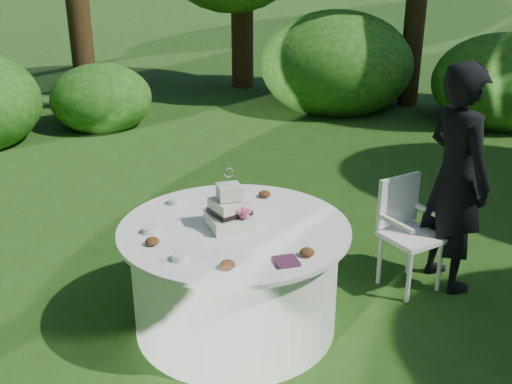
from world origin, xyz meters
TOP-DOWN VIEW (x-y plane):
  - ground at (0.00, 0.00)m, footprint 80.00×80.00m
  - napkins at (0.18, -0.57)m, footprint 0.14×0.14m
  - feather_plume at (-0.31, -0.35)m, footprint 0.48×0.07m
  - guest at (1.76, 0.14)m, footprint 0.48×0.68m
  - table at (0.00, 0.00)m, footprint 1.56×1.56m
  - cake at (-0.03, -0.00)m, footprint 0.31×0.31m
  - chair at (1.41, 0.20)m, footprint 0.49×0.49m
  - votives at (-0.43, 0.06)m, footprint 0.33×0.96m
  - petal_cups at (-0.02, -0.19)m, footprint 0.99×1.08m

SIDE VIEW (x-z plane):
  - ground at x=0.00m, z-range 0.00..0.00m
  - table at x=0.00m, z-range 0.00..0.77m
  - chair at x=1.41m, z-range 0.08..0.96m
  - feather_plume at x=-0.31m, z-range 0.77..0.78m
  - napkins at x=0.18m, z-range 0.77..0.79m
  - votives at x=-0.43m, z-range 0.77..0.81m
  - petal_cups at x=-0.02m, z-range 0.77..0.82m
  - cake at x=-0.03m, z-range 0.68..1.09m
  - guest at x=1.76m, z-range 0.00..1.77m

